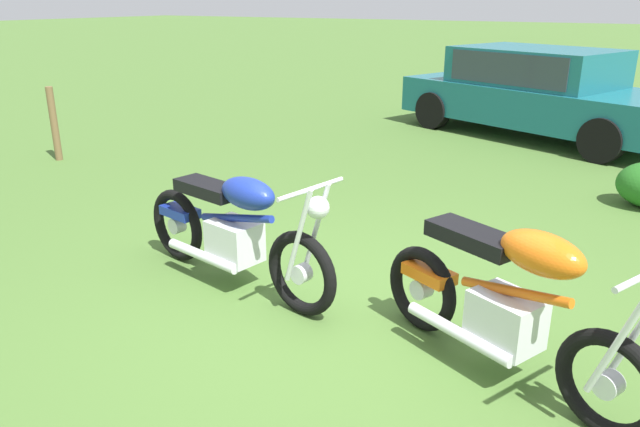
# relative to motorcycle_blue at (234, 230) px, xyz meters

# --- Properties ---
(ground_plane) EXTENTS (120.00, 120.00, 0.00)m
(ground_plane) POSITION_rel_motorcycle_blue_xyz_m (0.96, -0.03, -0.48)
(ground_plane) COLOR #476B2D
(motorcycle_blue) EXTENTS (2.11, 0.72, 1.02)m
(motorcycle_blue) POSITION_rel_motorcycle_blue_xyz_m (0.00, 0.00, 0.00)
(motorcycle_blue) COLOR black
(motorcycle_blue) RESTS_ON ground
(motorcycle_orange) EXTENTS (1.83, 1.04, 1.02)m
(motorcycle_orange) POSITION_rel_motorcycle_blue_xyz_m (2.17, -0.17, 0.02)
(motorcycle_orange) COLOR black
(motorcycle_orange) RESTS_ON ground
(car_teal) EXTENTS (4.85, 3.31, 1.43)m
(car_teal) POSITION_rel_motorcycle_blue_xyz_m (0.81, 7.05, 0.32)
(car_teal) COLOR #19606B
(car_teal) RESTS_ON ground
(fence_post_wooden) EXTENTS (0.10, 0.10, 1.04)m
(fence_post_wooden) POSITION_rel_motorcycle_blue_xyz_m (-4.69, 1.89, 0.04)
(fence_post_wooden) COLOR brown
(fence_post_wooden) RESTS_ON ground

